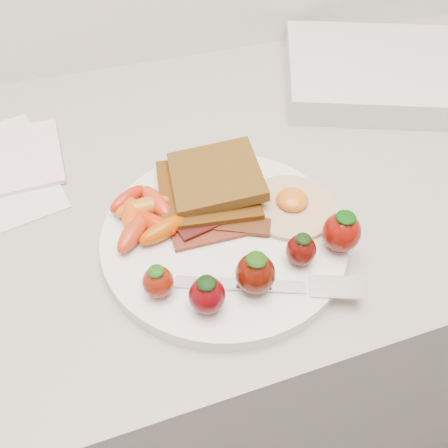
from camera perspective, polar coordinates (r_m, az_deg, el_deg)
name	(u,v)px	position (r m, az deg, el deg)	size (l,w,h in m)	color
counter	(210,331)	(0.94, -1.89, -13.83)	(2.00, 0.60, 0.90)	gray
plate	(224,235)	(0.49, 0.00, -1.50)	(0.27, 0.27, 0.02)	white
toast_lower	(207,191)	(0.51, -2.22, 4.32)	(0.11, 0.11, 0.01)	black
toast_upper	(216,176)	(0.51, -1.10, 6.27)	(0.10, 0.10, 0.01)	#4F3513
fried_egg	(291,205)	(0.51, 8.78, 2.51)	(0.13, 0.13, 0.02)	#EEE5C5
bacon_strips	(220,225)	(0.48, -0.48, -0.13)	(0.11, 0.06, 0.01)	#470F10
baby_carrots	(145,216)	(0.49, -10.34, 1.08)	(0.09, 0.10, 0.02)	#CC6912
strawberries	(267,262)	(0.43, 5.61, -5.00)	(0.23, 0.06, 0.05)	maroon
fork	(284,285)	(0.44, 7.90, -7.95)	(0.18, 0.08, 0.00)	silver
notepad	(23,156)	(0.65, -24.74, 8.05)	(0.10, 0.14, 0.01)	white
appliance	(391,71)	(0.80, 20.97, 18.14)	(0.33, 0.27, 0.04)	silver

